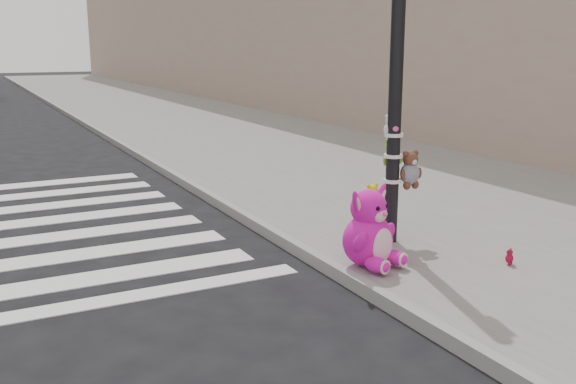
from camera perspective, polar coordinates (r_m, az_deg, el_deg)
ground at (r=5.30m, az=-2.77°, el=-14.82°), size 120.00×120.00×0.00m
sidewalk_near at (r=16.05m, az=-1.32°, el=4.34°), size 7.00×80.00×0.14m
curb_edge at (r=14.89m, az=-13.37°, el=3.32°), size 0.12×80.00×0.15m
signal_pole at (r=7.64m, az=9.64°, el=7.40°), size 0.69×0.50×4.00m
pink_bunny at (r=6.91m, az=7.30°, el=-3.68°), size 0.71×0.78×0.89m
red_teddy at (r=7.38m, az=19.08°, el=-5.46°), size 0.15×0.13×0.18m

